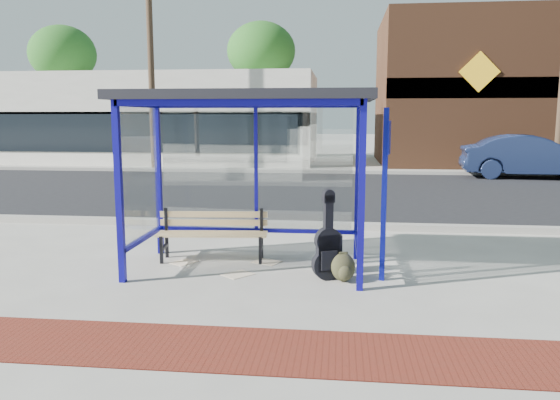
# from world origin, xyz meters

# --- Properties ---
(ground) EXTENTS (120.00, 120.00, 0.00)m
(ground) POSITION_xyz_m (0.00, 0.00, 0.00)
(ground) COLOR #B2ADA0
(ground) RESTS_ON ground
(brick_paver_strip) EXTENTS (60.00, 1.00, 0.01)m
(brick_paver_strip) POSITION_xyz_m (0.00, -2.60, 0.01)
(brick_paver_strip) COLOR maroon
(brick_paver_strip) RESTS_ON ground
(curb_near) EXTENTS (60.00, 0.25, 0.12)m
(curb_near) POSITION_xyz_m (0.00, 2.90, 0.06)
(curb_near) COLOR gray
(curb_near) RESTS_ON ground
(street_asphalt) EXTENTS (60.00, 10.00, 0.00)m
(street_asphalt) POSITION_xyz_m (0.00, 8.00, 0.00)
(street_asphalt) COLOR black
(street_asphalt) RESTS_ON ground
(curb_far) EXTENTS (60.00, 0.25, 0.12)m
(curb_far) POSITION_xyz_m (0.00, 13.10, 0.06)
(curb_far) COLOR gray
(curb_far) RESTS_ON ground
(far_sidewalk) EXTENTS (60.00, 4.00, 0.01)m
(far_sidewalk) POSITION_xyz_m (0.00, 15.00, 0.00)
(far_sidewalk) COLOR #B2ADA0
(far_sidewalk) RESTS_ON ground
(bus_shelter) EXTENTS (3.30, 1.80, 2.42)m
(bus_shelter) POSITION_xyz_m (0.00, 0.07, 2.07)
(bus_shelter) COLOR #100C8A
(bus_shelter) RESTS_ON ground
(storefront_white) EXTENTS (18.00, 6.04, 4.00)m
(storefront_white) POSITION_xyz_m (-9.00, 17.99, 2.00)
(storefront_white) COLOR silver
(storefront_white) RESTS_ON ground
(storefront_brown) EXTENTS (10.00, 7.08, 6.40)m
(storefront_brown) POSITION_xyz_m (8.00, 18.49, 3.20)
(storefront_brown) COLOR #59331E
(storefront_brown) RESTS_ON ground
(tree_left) EXTENTS (3.60, 3.60, 7.03)m
(tree_left) POSITION_xyz_m (-14.00, 22.00, 5.45)
(tree_left) COLOR #4C3826
(tree_left) RESTS_ON ground
(tree_mid) EXTENTS (3.60, 3.60, 7.03)m
(tree_mid) POSITION_xyz_m (-3.00, 22.00, 5.45)
(tree_mid) COLOR #4C3826
(tree_mid) RESTS_ON ground
(utility_pole_west) EXTENTS (1.60, 0.24, 8.00)m
(utility_pole_west) POSITION_xyz_m (-6.00, 13.40, 4.11)
(utility_pole_west) COLOR #4C3826
(utility_pole_west) RESTS_ON ground
(bench) EXTENTS (1.63, 0.52, 0.76)m
(bench) POSITION_xyz_m (-0.60, 0.45, 0.43)
(bench) COLOR black
(bench) RESTS_ON ground
(guitar_bag) EXTENTS (0.42, 0.26, 1.11)m
(guitar_bag) POSITION_xyz_m (1.10, -0.36, 0.41)
(guitar_bag) COLOR black
(guitar_bag) RESTS_ON ground
(suitcase) EXTENTS (0.36, 0.27, 0.58)m
(suitcase) POSITION_xyz_m (1.11, -0.04, 0.27)
(suitcase) COLOR black
(suitcase) RESTS_ON ground
(backpack) EXTENTS (0.36, 0.34, 0.38)m
(backpack) POSITION_xyz_m (1.30, -0.41, 0.18)
(backpack) COLOR #31301B
(backpack) RESTS_ON ground
(sign_post) EXTENTS (0.11, 0.27, 2.20)m
(sign_post) POSITION_xyz_m (1.81, -0.30, 1.24)
(sign_post) COLOR navy
(sign_post) RESTS_ON ground
(newspaper_a) EXTENTS (0.41, 0.43, 0.01)m
(newspaper_a) POSITION_xyz_m (-0.99, 0.25, 0.00)
(newspaper_a) COLOR white
(newspaper_a) RESTS_ON ground
(newspaper_b) EXTENTS (0.47, 0.47, 0.01)m
(newspaper_b) POSITION_xyz_m (-0.10, -0.27, 0.00)
(newspaper_b) COLOR white
(newspaper_b) RESTS_ON ground
(newspaper_c) EXTENTS (0.46, 0.42, 0.01)m
(newspaper_c) POSITION_xyz_m (0.20, 0.40, 0.00)
(newspaper_c) COLOR white
(newspaper_c) RESTS_ON ground
(parked_car) EXTENTS (4.64, 1.98, 1.49)m
(parked_car) POSITION_xyz_m (7.70, 12.26, 0.74)
(parked_car) COLOR #192447
(parked_car) RESTS_ON ground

